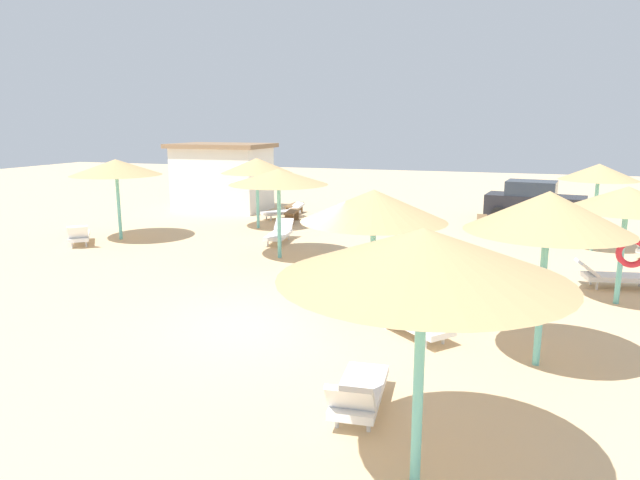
{
  "coord_description": "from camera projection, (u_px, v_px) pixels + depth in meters",
  "views": [
    {
      "loc": [
        4.46,
        -10.32,
        4.11
      ],
      "look_at": [
        0.0,
        3.0,
        1.2
      ],
      "focal_mm": 31.61,
      "sensor_mm": 36.0,
      "label": 1
    }
  ],
  "objects": [
    {
      "name": "parked_car",
      "position": [
        534.0,
        202.0,
        24.05
      ],
      "size": [
        4.2,
        2.43,
        1.72
      ],
      "color": "black",
      "rests_on": "ground"
    },
    {
      "name": "lounger_3",
      "position": [
        279.0,
        233.0,
        19.85
      ],
      "size": [
        0.89,
        1.96,
        0.72
      ],
      "color": "white",
      "rests_on": "ground"
    },
    {
      "name": "lounger_6",
      "position": [
        397.0,
        278.0,
        14.09
      ],
      "size": [
        1.62,
        1.89,
        0.75
      ],
      "color": "white",
      "rests_on": "ground"
    },
    {
      "name": "parasol_0",
      "position": [
        628.0,
        200.0,
        12.62
      ],
      "size": [
        2.62,
        2.62,
        2.74
      ],
      "color": "#6BC6BC",
      "rests_on": "ground"
    },
    {
      "name": "lounger_7",
      "position": [
        284.0,
        211.0,
        24.79
      ],
      "size": [
        1.7,
        1.88,
        0.66
      ],
      "color": "white",
      "rests_on": "ground"
    },
    {
      "name": "lounger_0",
      "position": [
        614.0,
        276.0,
        14.31
      ],
      "size": [
        1.99,
        1.01,
        0.7
      ],
      "color": "white",
      "rests_on": "ground"
    },
    {
      "name": "ground_plane",
      "position": [
        275.0,
        323.0,
        11.81
      ],
      "size": [
        80.0,
        80.0,
        0.0
      ],
      "primitive_type": "plane",
      "color": "#DBBA8C"
    },
    {
      "name": "bench_2",
      "position": [
        482.0,
        221.0,
        22.28
      ],
      "size": [
        0.47,
        1.52,
        0.49
      ],
      "color": "brown",
      "rests_on": "ground"
    },
    {
      "name": "beach_cabana",
      "position": [
        223.0,
        177.0,
        27.04
      ],
      "size": [
        4.56,
        3.22,
        3.18
      ],
      "color": "white",
      "rests_on": "ground"
    },
    {
      "name": "parasol_4",
      "position": [
        423.0,
        255.0,
        5.98
      ],
      "size": [
        3.16,
        3.16,
        3.04
      ],
      "color": "#6BC6BC",
      "rests_on": "ground"
    },
    {
      "name": "parasol_5",
      "position": [
        548.0,
        212.0,
        9.25
      ],
      "size": [
        2.71,
        2.71,
        3.03
      ],
      "color": "#6BC6BC",
      "rests_on": "ground"
    },
    {
      "name": "parasol_7",
      "position": [
        257.0,
        166.0,
        22.11
      ],
      "size": [
        2.82,
        2.82,
        2.79
      ],
      "color": "#6BC6BC",
      "rests_on": "ground"
    },
    {
      "name": "parasol_3",
      "position": [
        279.0,
        177.0,
        17.11
      ],
      "size": [
        3.04,
        3.04,
        2.77
      ],
      "color": "#6BC6BC",
      "rests_on": "ground"
    },
    {
      "name": "lounger_4",
      "position": [
        359.0,
        392.0,
        8.09
      ],
      "size": [
        0.79,
        1.9,
        0.8
      ],
      "color": "white",
      "rests_on": "ground"
    },
    {
      "name": "parasol_2",
      "position": [
        116.0,
        167.0,
        19.88
      ],
      "size": [
        3.17,
        3.17,
        2.88
      ],
      "color": "#6BC6BC",
      "rests_on": "ground"
    },
    {
      "name": "parasol_6",
      "position": [
        374.0,
        206.0,
        11.82
      ],
      "size": [
        3.11,
        3.11,
        2.76
      ],
      "color": "#6BC6BC",
      "rests_on": "ground"
    },
    {
      "name": "bench_1",
      "position": [
        292.0,
        214.0,
        23.85
      ],
      "size": [
        0.64,
        1.55,
        0.49
      ],
      "color": "brown",
      "rests_on": "ground"
    },
    {
      "name": "lounger_2",
      "position": [
        79.0,
        235.0,
        19.41
      ],
      "size": [
        1.66,
        1.84,
        0.81
      ],
      "color": "white",
      "rests_on": "ground"
    },
    {
      "name": "bench_0",
      "position": [
        294.0,
        207.0,
        25.9
      ],
      "size": [
        0.42,
        1.5,
        0.49
      ],
      "color": "brown",
      "rests_on": "ground"
    },
    {
      "name": "lounger_5",
      "position": [
        409.0,
        318.0,
        11.15
      ],
      "size": [
        1.82,
        1.68,
        0.8
      ],
      "color": "white",
      "rests_on": "ground"
    },
    {
      "name": "parasol_1",
      "position": [
        599.0,
        172.0,
        18.09
      ],
      "size": [
        2.43,
        2.43,
        2.85
      ],
      "color": "#6BC6BC",
      "rests_on": "ground"
    }
  ]
}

